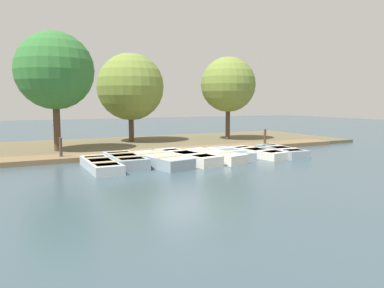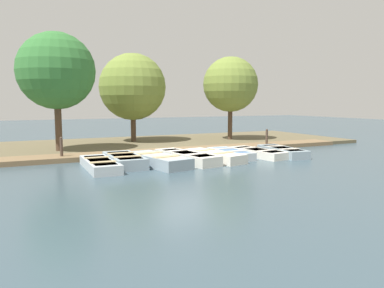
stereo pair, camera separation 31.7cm
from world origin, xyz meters
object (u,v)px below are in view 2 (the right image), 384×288
(park_tree_center, at_px, (231,85))
(rowboat_5, at_px, (230,154))
(rowboat_3, at_px, (186,157))
(park_tree_far_left, at_px, (56,71))
(mooring_post_far, at_px, (267,138))
(mooring_post_near, at_px, (61,149))
(rowboat_4, at_px, (214,156))
(park_tree_left, at_px, (133,87))
(rowboat_6, at_px, (258,153))
(rowboat_2, at_px, (158,160))
(rowboat_1, at_px, (124,160))
(rowboat_0, at_px, (100,164))
(rowboat_7, at_px, (282,151))

(park_tree_center, bearing_deg, rowboat_5, -31.36)
(rowboat_3, xyz_separation_m, rowboat_5, (-0.28, 2.26, -0.03))
(park_tree_far_left, bearing_deg, rowboat_5, 57.05)
(mooring_post_far, height_order, park_tree_center, park_tree_center)
(park_tree_far_left, bearing_deg, mooring_post_near, -3.87)
(rowboat_4, xyz_separation_m, mooring_post_far, (-2.66, 4.71, 0.31))
(mooring_post_far, distance_m, park_tree_center, 4.37)
(park_tree_center, bearing_deg, park_tree_left, -103.71)
(rowboat_3, xyz_separation_m, rowboat_6, (-0.04, 3.56, -0.04))
(rowboat_2, distance_m, rowboat_6, 4.90)
(rowboat_5, bearing_deg, park_tree_center, 150.66)
(rowboat_2, relative_size, rowboat_3, 0.95)
(park_tree_far_left, bearing_deg, mooring_post_far, 78.45)
(park_tree_far_left, bearing_deg, rowboat_3, 43.76)
(mooring_post_near, relative_size, park_tree_far_left, 0.18)
(rowboat_3, height_order, rowboat_6, rowboat_3)
(rowboat_2, relative_size, park_tree_center, 0.65)
(rowboat_3, bearing_deg, mooring_post_near, -129.46)
(rowboat_1, xyz_separation_m, mooring_post_far, (-2.24, 8.41, 0.29))
(park_tree_far_left, bearing_deg, rowboat_1, 23.48)
(rowboat_2, bearing_deg, rowboat_4, 80.48)
(rowboat_0, xyz_separation_m, rowboat_5, (-0.35, 5.78, 0.00))
(rowboat_4, height_order, park_tree_far_left, park_tree_far_left)
(rowboat_4, xyz_separation_m, rowboat_5, (-0.44, 1.07, -0.02))
(mooring_post_near, height_order, park_tree_far_left, park_tree_far_left)
(rowboat_0, bearing_deg, rowboat_5, 94.34)
(rowboat_4, height_order, rowboat_5, rowboat_4)
(rowboat_2, xyz_separation_m, mooring_post_near, (-2.74, -3.21, 0.29))
(rowboat_1, relative_size, park_tree_left, 0.54)
(rowboat_3, relative_size, park_tree_far_left, 0.63)
(rowboat_5, relative_size, park_tree_left, 0.51)
(rowboat_0, height_order, rowboat_3, rowboat_3)
(rowboat_4, distance_m, rowboat_6, 2.38)
(rowboat_6, bearing_deg, rowboat_7, 71.24)
(rowboat_1, xyz_separation_m, park_tree_far_left, (-4.34, -1.89, 3.62))
(rowboat_0, bearing_deg, mooring_post_near, -157.39)
(mooring_post_far, height_order, park_tree_far_left, park_tree_far_left)
(rowboat_7, bearing_deg, park_tree_far_left, -110.63)
(rowboat_4, distance_m, rowboat_7, 3.59)
(rowboat_2, xyz_separation_m, park_tree_far_left, (-4.85, -3.07, 3.62))
(rowboat_6, relative_size, park_tree_center, 0.60)
(park_tree_left, relative_size, park_tree_center, 1.01)
(rowboat_1, height_order, rowboat_5, rowboat_1)
(mooring_post_far, bearing_deg, rowboat_4, -60.56)
(rowboat_3, xyz_separation_m, mooring_post_far, (-2.49, 5.89, 0.30))
(mooring_post_near, distance_m, park_tree_left, 6.97)
(rowboat_1, bearing_deg, rowboat_2, 68.00)
(mooring_post_far, relative_size, park_tree_center, 0.20)
(rowboat_4, xyz_separation_m, rowboat_6, (-0.21, 2.38, -0.03))
(park_tree_center, bearing_deg, rowboat_0, -57.60)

